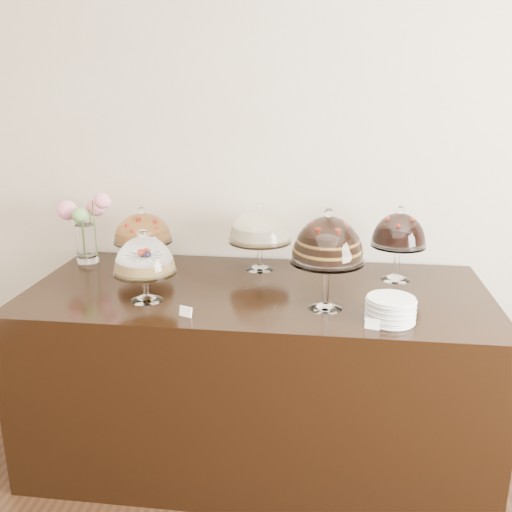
# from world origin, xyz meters

# --- Properties ---
(wall_back) EXTENTS (5.00, 0.04, 3.00)m
(wall_back) POSITION_xyz_m (0.00, 3.00, 1.50)
(wall_back) COLOR #BFB199
(wall_back) RESTS_ON ground
(display_counter) EXTENTS (2.20, 1.00, 0.90)m
(display_counter) POSITION_xyz_m (-0.28, 2.45, 0.45)
(display_counter) COLOR black
(display_counter) RESTS_ON ground
(cake_stand_sugar_sponge) EXTENTS (0.28, 0.28, 0.33)m
(cake_stand_sugar_sponge) POSITION_xyz_m (-0.77, 2.24, 1.10)
(cake_stand_sugar_sponge) COLOR white
(cake_stand_sugar_sponge) RESTS_ON display_counter
(cake_stand_choco_layer) EXTENTS (0.32, 0.32, 0.45)m
(cake_stand_choco_layer) POSITION_xyz_m (0.05, 2.24, 1.20)
(cake_stand_choco_layer) COLOR white
(cake_stand_choco_layer) RESTS_ON display_counter
(cake_stand_cheesecake) EXTENTS (0.33, 0.33, 0.36)m
(cake_stand_cheesecake) POSITION_xyz_m (-0.31, 2.75, 1.13)
(cake_stand_cheesecake) COLOR white
(cake_stand_cheesecake) RESTS_ON display_counter
(cake_stand_dark_choco) EXTENTS (0.27, 0.27, 0.38)m
(cake_stand_dark_choco) POSITION_xyz_m (0.39, 2.67, 1.14)
(cake_stand_dark_choco) COLOR white
(cake_stand_dark_choco) RESTS_ON display_counter
(cake_stand_fruit_tart) EXTENTS (0.31, 0.31, 0.33)m
(cake_stand_fruit_tart) POSITION_xyz_m (-0.93, 2.72, 1.10)
(cake_stand_fruit_tart) COLOR white
(cake_stand_fruit_tart) RESTS_ON display_counter
(flower_vase) EXTENTS (0.30, 0.27, 0.39)m
(flower_vase) POSITION_xyz_m (-1.27, 2.77, 1.12)
(flower_vase) COLOR white
(flower_vase) RESTS_ON display_counter
(plate_stack) EXTENTS (0.20, 0.20, 0.10)m
(plate_stack) POSITION_xyz_m (0.31, 2.13, 0.95)
(plate_stack) COLOR white
(plate_stack) RESTS_ON display_counter
(price_card_left) EXTENTS (0.06, 0.04, 0.04)m
(price_card_left) POSITION_xyz_m (-0.54, 2.07, 0.92)
(price_card_left) COLOR white
(price_card_left) RESTS_ON display_counter
(price_card_right) EXTENTS (0.06, 0.03, 0.04)m
(price_card_right) POSITION_xyz_m (0.24, 2.04, 0.92)
(price_card_right) COLOR white
(price_card_right) RESTS_ON display_counter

